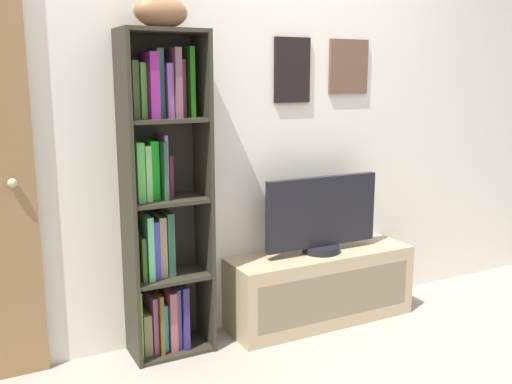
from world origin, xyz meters
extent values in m
cube|color=silver|center=(0.00, 1.13, 1.21)|extent=(4.80, 0.06, 2.42)
cube|color=black|center=(0.28, 1.09, 1.49)|extent=(0.23, 0.02, 0.37)
cube|color=gray|center=(0.28, 1.09, 1.49)|extent=(0.18, 0.01, 0.32)
cube|color=brown|center=(0.68, 1.09, 1.51)|extent=(0.27, 0.02, 0.32)
cube|color=gray|center=(0.68, 1.09, 1.51)|extent=(0.22, 0.01, 0.27)
cube|color=#2D2B1F|center=(-0.73, 0.97, 0.84)|extent=(0.02, 0.26, 1.68)
cube|color=#2D2B1F|center=(-0.33, 0.97, 0.84)|extent=(0.02, 0.26, 1.68)
cube|color=#2D2B1F|center=(-0.53, 1.10, 0.84)|extent=(0.43, 0.01, 1.68)
cube|color=#2D2B1F|center=(-0.53, 0.97, 0.01)|extent=(0.39, 0.25, 0.02)
cube|color=#2D2B1F|center=(-0.53, 0.97, 0.42)|extent=(0.39, 0.25, 0.02)
cube|color=#2D2B1F|center=(-0.53, 0.97, 0.83)|extent=(0.39, 0.25, 0.02)
cube|color=#2D2B1F|center=(-0.53, 0.97, 1.24)|extent=(0.39, 0.25, 0.02)
cube|color=#2D2B1F|center=(-0.53, 0.97, 1.67)|extent=(0.39, 0.25, 0.02)
cube|color=#6FCA2D|center=(-0.71, 1.00, 0.20)|extent=(0.02, 0.18, 0.36)
cube|color=olive|center=(-0.67, 1.00, 0.13)|extent=(0.04, 0.18, 0.22)
cube|color=#954A79|center=(-0.63, 1.00, 0.17)|extent=(0.03, 0.18, 0.31)
cube|color=brown|center=(-0.60, 0.99, 0.18)|extent=(0.02, 0.21, 0.32)
cube|color=#30A5C3|center=(-0.57, 1.00, 0.15)|extent=(0.03, 0.17, 0.26)
cube|color=#964F54|center=(-0.54, 0.99, 0.18)|extent=(0.04, 0.20, 0.33)
cube|color=#474274|center=(-0.50, 1.00, 0.19)|extent=(0.02, 0.19, 0.34)
cube|color=navy|center=(-0.47, 0.99, 0.19)|extent=(0.03, 0.21, 0.35)
cube|color=olive|center=(-0.71, 1.02, 0.56)|extent=(0.03, 0.15, 0.27)
cube|color=#2C551A|center=(-0.68, 1.00, 0.55)|extent=(0.02, 0.19, 0.23)
cube|color=#68C982|center=(-0.64, 0.99, 0.60)|extent=(0.03, 0.20, 0.33)
cube|color=#3E3FC5|center=(-0.61, 1.01, 0.58)|extent=(0.03, 0.17, 0.30)
cube|color=#8D7E5B|center=(-0.57, 1.01, 0.59)|extent=(0.04, 0.17, 0.32)
cube|color=#27563E|center=(-0.53, 1.00, 0.60)|extent=(0.04, 0.17, 0.34)
cube|color=tan|center=(-0.71, 1.01, 0.97)|extent=(0.02, 0.15, 0.26)
cube|color=#4EBB4A|center=(-0.67, 1.00, 0.99)|extent=(0.04, 0.18, 0.30)
cube|color=#85C36F|center=(-0.63, 1.01, 0.98)|extent=(0.03, 0.17, 0.28)
cube|color=green|center=(-0.59, 1.02, 0.99)|extent=(0.04, 0.14, 0.30)
cube|color=#285236|center=(-0.55, 0.99, 0.99)|extent=(0.02, 0.19, 0.30)
cube|color=#9B7BC8|center=(-0.53, 1.02, 1.00)|extent=(0.02, 0.14, 0.32)
cube|color=#54192D|center=(-0.51, 1.02, 0.95)|extent=(0.02, 0.14, 0.22)
cube|color=#7785BD|center=(-0.71, 1.02, 1.42)|extent=(0.02, 0.15, 0.33)
cube|color=#475C2E|center=(-0.67, 1.02, 1.39)|extent=(0.03, 0.14, 0.28)
cube|color=#67B74C|center=(-0.64, 1.01, 1.39)|extent=(0.03, 0.15, 0.27)
cube|color=#7E1E69|center=(-0.60, 0.99, 1.41)|extent=(0.04, 0.21, 0.32)
cube|color=#264E51|center=(-0.55, 1.01, 1.42)|extent=(0.04, 0.16, 0.34)
cube|color=#7C4A89|center=(-0.51, 1.00, 1.39)|extent=(0.03, 0.18, 0.27)
cube|color=#744553|center=(-0.48, 0.99, 1.42)|extent=(0.03, 0.20, 0.34)
cube|color=brown|center=(-0.43, 1.02, 1.40)|extent=(0.04, 0.13, 0.29)
cube|color=#1C5B12|center=(-0.39, 1.00, 1.43)|extent=(0.03, 0.18, 0.35)
ellipsoid|color=#8D5E3C|center=(-0.53, 0.97, 1.76)|extent=(0.30, 0.20, 0.15)
cube|color=tan|center=(0.40, 0.93, 0.22)|extent=(1.14, 0.35, 0.43)
cube|color=#7E6E54|center=(0.40, 0.76, 0.22)|extent=(1.03, 0.01, 0.28)
cylinder|color=black|center=(0.40, 0.93, 0.45)|extent=(0.22, 0.22, 0.04)
cube|color=black|center=(0.40, 0.93, 0.68)|extent=(0.73, 0.04, 0.41)
cube|color=white|center=(0.40, 0.91, 0.68)|extent=(0.69, 0.01, 0.37)
sphere|color=tan|center=(-1.25, 1.03, 0.97)|extent=(0.04, 0.04, 0.04)
camera|label=1|loc=(-1.46, -1.81, 1.46)|focal=40.52mm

